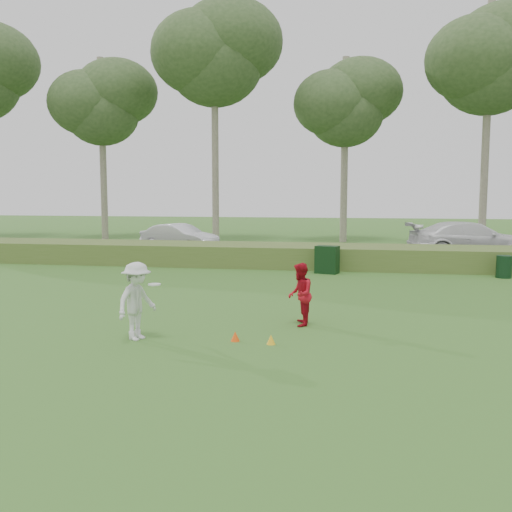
% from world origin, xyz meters
% --- Properties ---
extents(ground, '(120.00, 120.00, 0.00)m').
position_xyz_m(ground, '(0.00, 0.00, 0.00)').
color(ground, '#2F6220').
rests_on(ground, ground).
extents(reed_strip, '(80.00, 3.00, 0.90)m').
position_xyz_m(reed_strip, '(0.00, 12.00, 0.45)').
color(reed_strip, '#496428').
rests_on(reed_strip, ground).
extents(park_road, '(80.00, 6.00, 0.06)m').
position_xyz_m(park_road, '(0.00, 17.00, 0.03)').
color(park_road, '#2D2D2D').
rests_on(park_road, ground).
extents(tree_2, '(6.50, 6.50, 12.00)m').
position_xyz_m(tree_2, '(-14.00, 24.00, 8.97)').
color(tree_2, gray).
rests_on(tree_2, ground).
extents(tree_3, '(7.80, 7.80, 15.50)m').
position_xyz_m(tree_3, '(-6.00, 23.00, 11.60)').
color(tree_3, gray).
rests_on(tree_3, ground).
extents(tree_4, '(6.24, 6.24, 11.50)m').
position_xyz_m(tree_4, '(2.00, 24.50, 8.59)').
color(tree_4, gray).
rests_on(tree_4, ground).
extents(tree_5, '(7.28, 7.28, 14.00)m').
position_xyz_m(tree_5, '(10.00, 22.50, 10.47)').
color(tree_5, gray).
rests_on(tree_5, ground).
extents(player_white, '(1.02, 1.23, 1.67)m').
position_xyz_m(player_white, '(-1.71, -0.91, 0.84)').
color(player_white, silver).
rests_on(player_white, ground).
extents(player_red, '(0.61, 0.76, 1.50)m').
position_xyz_m(player_red, '(1.60, 0.99, 0.75)').
color(player_red, red).
rests_on(player_red, ground).
extents(cone_orange, '(0.19, 0.19, 0.21)m').
position_xyz_m(cone_orange, '(0.39, -0.68, 0.11)').
color(cone_orange, '#FF4F0D').
rests_on(cone_orange, ground).
extents(cone_yellow, '(0.18, 0.18, 0.20)m').
position_xyz_m(cone_yellow, '(1.18, -0.81, 0.10)').
color(cone_yellow, yellow).
rests_on(cone_yellow, ground).
extents(utility_cabinet, '(0.98, 0.76, 1.08)m').
position_xyz_m(utility_cabinet, '(1.76, 9.95, 0.54)').
color(utility_cabinet, black).
rests_on(utility_cabinet, ground).
extents(trash_bin, '(0.66, 0.66, 0.83)m').
position_xyz_m(trash_bin, '(8.26, 9.92, 0.41)').
color(trash_bin, black).
rests_on(trash_bin, ground).
extents(car_mid, '(4.60, 3.00, 1.43)m').
position_xyz_m(car_mid, '(-6.35, 16.61, 0.78)').
color(car_mid, silver).
rests_on(car_mid, park_road).
extents(car_right, '(6.16, 3.23, 1.70)m').
position_xyz_m(car_right, '(8.22, 16.05, 0.91)').
color(car_right, silver).
rests_on(car_right, park_road).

